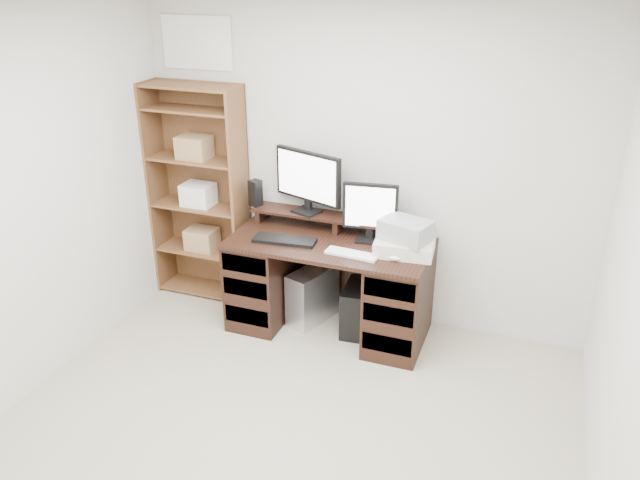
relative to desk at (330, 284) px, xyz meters
The scene contains 14 objects.
room 1.86m from the desk, 85.38° to the right, with size 3.54×4.04×2.54m.
desk is the anchor object (origin of this frame).
riser_shelf 0.50m from the desk, 90.00° to the left, with size 1.40×0.22×0.12m.
monitor_wide 0.82m from the desk, 139.86° to the left, with size 0.59×0.24×0.48m.
monitor_small 0.67m from the desk, 25.46° to the left, with size 0.40×0.17×0.44m.
speaker 0.93m from the desk, 164.05° to the left, with size 0.08×0.08×0.21m, color black.
keyboard_black 0.50m from the desk, 158.09° to the right, with size 0.47×0.16×0.03m, color black.
keyboard_white 0.47m from the desk, 37.35° to the right, with size 0.38×0.12×0.02m, color white.
mouse 0.67m from the desk, 15.23° to the right, with size 0.10×0.06×0.04m, color white.
printer 0.70m from the desk, ahead, with size 0.41×0.31×0.10m, color beige.
basket 0.78m from the desk, ahead, with size 0.34×0.24×0.14m, color #9A9FA4.
tower_silver 0.25m from the desk, 157.40° to the left, with size 0.20×0.44×0.44m, color silver.
tower_black 0.28m from the desk, 11.87° to the left, with size 0.19×0.40×0.39m.
bookshelf 1.34m from the desk, behind, with size 0.80×0.30×1.80m.
Camera 1 is at (1.27, -2.34, 2.67)m, focal length 35.00 mm.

